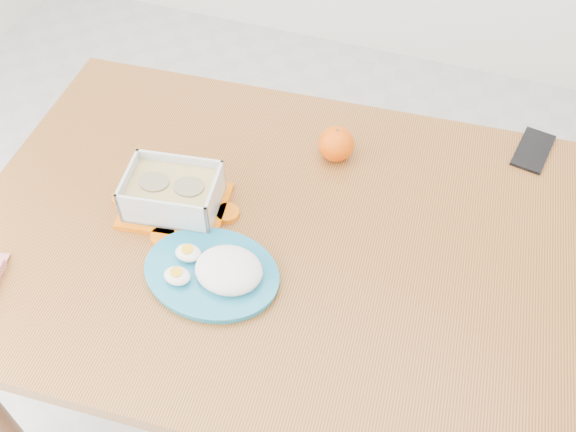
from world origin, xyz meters
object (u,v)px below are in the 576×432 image
(rice_plate, at_px, (217,270))
(smartphone, at_px, (533,150))
(food_container, at_px, (173,193))
(dining_table, at_px, (288,259))
(orange_fruit, at_px, (336,144))

(rice_plate, height_order, smartphone, rice_plate)
(food_container, height_order, rice_plate, food_container)
(dining_table, height_order, food_container, food_container)
(orange_fruit, relative_size, smartphone, 0.58)
(orange_fruit, distance_m, smartphone, 0.46)
(orange_fruit, xyz_separation_m, rice_plate, (-0.12, -0.40, -0.02))
(smartphone, bearing_deg, rice_plate, -123.95)
(smartphone, bearing_deg, orange_fruit, -148.43)
(orange_fruit, relative_size, rice_plate, 0.30)
(food_container, distance_m, rice_plate, 0.21)
(food_container, height_order, orange_fruit, food_container)
(food_container, bearing_deg, rice_plate, -49.77)
(dining_table, relative_size, orange_fruit, 17.26)
(food_container, bearing_deg, orange_fruit, 34.66)
(food_container, distance_m, orange_fruit, 0.38)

